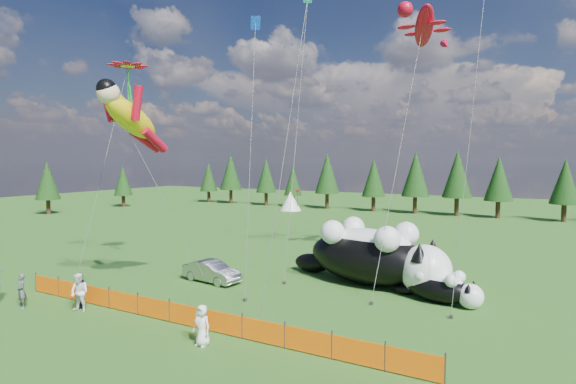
% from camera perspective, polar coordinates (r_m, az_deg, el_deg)
% --- Properties ---
extents(ground, '(160.00, 160.00, 0.00)m').
position_cam_1_polar(ground, '(23.50, -7.76, -14.25)').
color(ground, black).
rests_on(ground, ground).
extents(safety_fence, '(22.06, 0.06, 1.10)m').
position_cam_1_polar(safety_fence, '(21.13, -12.78, -14.99)').
color(safety_fence, '#262626').
rests_on(safety_fence, ground).
extents(tree_line, '(90.00, 4.00, 8.00)m').
position_cam_1_polar(tree_line, '(64.39, 16.74, 0.85)').
color(tree_line, black).
rests_on(tree_line, ground).
extents(festival_tents, '(50.00, 3.20, 2.80)m').
position_cam_1_polar(festival_tents, '(58.26, 26.30, -2.27)').
color(festival_tents, white).
rests_on(festival_tents, ground).
extents(cat_large, '(10.37, 5.28, 3.78)m').
position_cam_1_polar(cat_large, '(27.20, 10.87, -7.84)').
color(cat_large, black).
rests_on(cat_large, ground).
extents(cat_small, '(4.67, 2.38, 1.70)m').
position_cam_1_polar(cat_small, '(25.00, 19.00, -11.37)').
color(cat_small, black).
rests_on(cat_small, ground).
extents(car, '(3.99, 1.80, 1.27)m').
position_cam_1_polar(car, '(28.01, -9.66, -9.92)').
color(car, '#A2A2A7').
rests_on(car, ground).
extents(spectator_a, '(0.72, 0.58, 1.73)m').
position_cam_1_polar(spectator_a, '(26.46, -30.76, -10.75)').
color(spectator_a, '#535358').
rests_on(spectator_a, ground).
extents(spectator_b, '(1.00, 0.71, 1.88)m').
position_cam_1_polar(spectator_b, '(24.56, -24.97, -11.49)').
color(spectator_b, white).
rests_on(spectator_b, ground).
extents(spectator_c, '(1.10, 0.65, 1.79)m').
position_cam_1_polar(spectator_c, '(25.18, -24.88, -11.22)').
color(spectator_c, '#151439').
rests_on(spectator_c, ground).
extents(spectator_e, '(0.83, 0.57, 1.64)m').
position_cam_1_polar(spectator_e, '(18.87, -10.87, -16.29)').
color(spectator_e, white).
rests_on(spectator_e, ground).
extents(superhero_kite, '(4.63, 6.61, 11.96)m').
position_cam_1_polar(superhero_kite, '(24.98, -19.26, 8.80)').
color(superhero_kite, '#DCBE0B').
rests_on(superhero_kite, ground).
extents(gecko_kite, '(4.79, 11.85, 18.07)m').
position_cam_1_polar(gecko_kite, '(31.93, 16.91, 19.44)').
color(gecko_kite, red).
rests_on(gecko_kite, ground).
extents(flower_kite, '(2.73, 6.67, 14.20)m').
position_cam_1_polar(flower_kite, '(30.78, -19.70, 14.59)').
color(flower_kite, red).
rests_on(flower_kite, ground).
extents(diamond_kite_a, '(2.63, 4.84, 16.68)m').
position_cam_1_polar(diamond_kite_a, '(28.70, -4.21, 19.43)').
color(diamond_kite_a, blue).
rests_on(diamond_kite_a, ground).
extents(diamond_kite_d, '(1.78, 5.99, 19.68)m').
position_cam_1_polar(diamond_kite_d, '(33.11, 2.43, 22.35)').
color(diamond_kite_d, '#0C927F').
rests_on(diamond_kite_d, ground).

